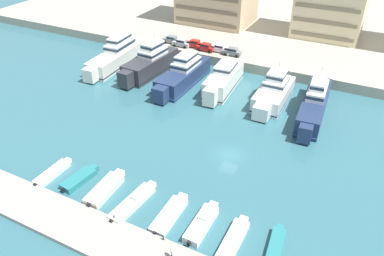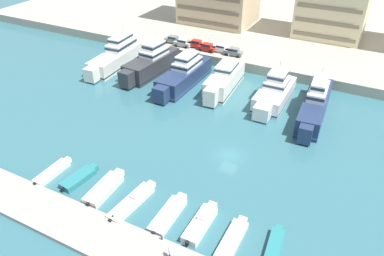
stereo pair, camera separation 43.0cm
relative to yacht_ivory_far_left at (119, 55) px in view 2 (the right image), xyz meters
name	(u,v)px [view 2 (the right image)]	position (x,y,z in m)	size (l,w,h in m)	color
ground_plane	(229,155)	(35.30, -20.03, -2.25)	(400.00, 400.00, 0.00)	#336670
quay_promenade	(319,27)	(35.30, 44.13, -1.18)	(180.00, 70.00, 2.13)	#ADA38E
yacht_ivory_far_left	(119,55)	(0.00, 0.00, 0.00)	(5.71, 21.32, 7.98)	silver
yacht_charcoal_left	(151,63)	(9.21, -0.85, 0.19)	(5.75, 17.68, 8.42)	#333338
yacht_navy_mid_left	(184,74)	(17.92, -2.25, -0.01)	(4.81, 18.75, 7.89)	navy
yacht_ivory_center_left	(224,80)	(25.96, -0.53, -0.17)	(5.18, 16.39, 6.76)	silver
yacht_white_center	(274,92)	(36.24, -1.00, -0.24)	(5.18, 15.77, 7.48)	white
yacht_navy_center_right	(315,103)	(43.90, -2.11, 0.02)	(4.95, 20.36, 8.05)	navy
motorboat_white_far_left	(53,172)	(15.04, -35.56, -1.83)	(1.62, 6.63, 0.86)	white
motorboat_teal_left	(79,178)	(19.23, -34.84, -1.82)	(2.52, 6.18, 0.88)	teal
motorboat_cream_mid_left	(105,188)	(23.79, -34.98, -1.70)	(2.45, 7.50, 1.10)	beige
motorboat_cream_center_left	(132,202)	(28.40, -35.28, -1.82)	(2.53, 8.45, 1.21)	beige
motorboat_white_center	(169,214)	(33.55, -34.93, -1.88)	(2.21, 7.51, 0.82)	white
motorboat_white_center_right	(201,224)	(37.77, -34.59, -1.70)	(1.93, 7.20, 1.45)	white
motorboat_cream_mid_right	(231,242)	(41.97, -35.35, -1.85)	(1.91, 8.01, 0.85)	beige
motorboat_teal_right	(272,254)	(46.58, -34.69, -1.87)	(2.25, 8.32, 0.83)	teal
car_grey_far_left	(173,39)	(7.03, 12.23, 0.86)	(4.15, 2.02, 1.80)	slate
car_silver_left	(183,43)	(10.21, 11.32, 0.86)	(4.13, 1.97, 1.80)	#B7BCC1
car_red_mid_left	(196,44)	(13.22, 12.21, 0.86)	(4.17, 2.05, 1.80)	red
car_red_center_left	(207,47)	(16.45, 11.41, 0.86)	(4.11, 1.94, 1.80)	red
car_white_center	(221,48)	(19.51, 12.26, 0.86)	(4.13, 1.97, 1.80)	white
car_grey_center_right	(234,51)	(22.89, 11.66, 0.86)	(4.16, 2.04, 1.80)	slate
pedestrian_near_edge	(170,251)	(36.95, -40.37, -0.75)	(0.44, 0.46, 1.54)	#282D3D
bollard_west	(113,216)	(28.10, -38.74, -1.34)	(0.20, 0.20, 0.61)	#2D2D33
bollard_west_mid	(162,237)	(34.96, -38.74, -1.34)	(0.20, 0.20, 0.61)	#2D2D33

